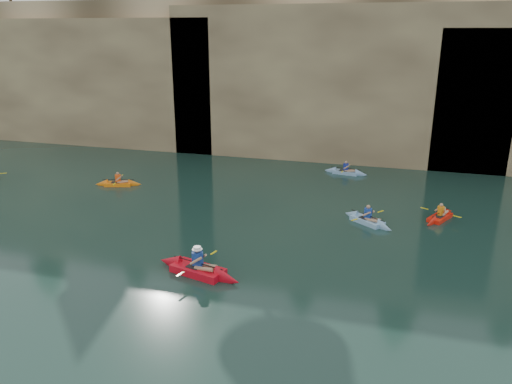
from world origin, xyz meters
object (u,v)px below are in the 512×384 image
(main_kayaker, at_px, (198,269))
(kayaker_red_far, at_px, (440,217))
(kayaker_ltblue_near, at_px, (367,220))
(kayaker_orange, at_px, (118,183))

(main_kayaker, xyz_separation_m, kayaker_red_far, (9.73, 9.07, -0.06))
(main_kayaker, distance_m, kayaker_ltblue_near, 9.71)
(kayaker_ltblue_near, bearing_deg, main_kayaker, -92.19)
(main_kayaker, relative_size, kayaker_ltblue_near, 1.39)
(kayaker_red_far, bearing_deg, kayaker_orange, 115.58)
(kayaker_ltblue_near, xyz_separation_m, kayaker_red_far, (3.57, 1.57, -0.02))
(main_kayaker, height_order, kayaker_orange, main_kayaker)
(kayaker_orange, distance_m, kayaker_red_far, 19.09)
(kayaker_ltblue_near, relative_size, kayaker_red_far, 0.98)
(kayaker_orange, bearing_deg, kayaker_red_far, -17.86)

